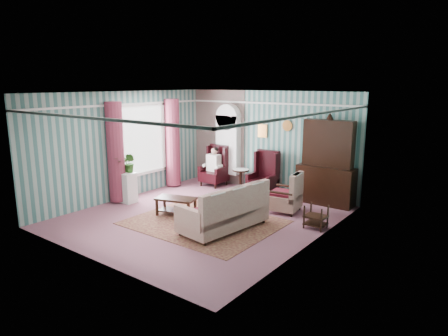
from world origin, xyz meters
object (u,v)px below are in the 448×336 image
Objects in this scene: wingback_left at (214,166)px; sofa at (224,206)px; floral_armchair at (284,191)px; seated_woman at (214,167)px; nest_table at (316,216)px; plant_stand at (126,187)px; wingback_right at (263,173)px; bookcase at (228,149)px; coffee_table at (176,206)px; dresser_hutch at (327,160)px; round_side_table at (241,179)px.

wingback_left reaches higher than sofa.
floral_armchair is at bearing -5.84° from sofa.
nest_table is (4.07, -1.55, -0.32)m from seated_woman.
wingback_right is at bearing 47.16° from plant_stand.
bookcase is 2.39× the size of coffee_table.
nest_table is at bearing -20.85° from seated_woman.
floral_armchair is (2.70, -1.34, -0.59)m from bookcase.
dresser_hutch is at bearing -10.13° from sofa.
nest_table is (0.57, -1.82, -0.91)m from dresser_hutch.
wingback_left is 1.06× the size of seated_woman.
coffee_table is at bearing -104.60° from wingback_right.
wingback_right is 1.33× the size of coffee_table.
sofa is at bearing -1.09° from plant_stand.
coffee_table is at bearing -69.48° from wingback_left.
sofa is (-1.57, -1.26, 0.26)m from nest_table.
wingback_right is at bearing 0.00° from seated_woman.
dresser_hutch is at bearing -2.11° from bookcase.
floral_armchair reaches higher than coffee_table.
floral_armchair reaches higher than nest_table.
nest_table is at bearing -26.92° from bookcase.
round_side_table is 2.91m from coffee_table.
nest_table is at bearing 13.84° from plant_stand.
round_side_table is 3.36m from plant_stand.
plant_stand is (-0.80, -2.75, -0.22)m from wingback_left.
wingback_left is 1.56× the size of plant_stand.
wingback_left is 1.17× the size of floral_armchair.
floral_armchair is 1.14× the size of coffee_table.
seated_woman is at bearing 73.78° from plant_stand.
wingback_left is at bearing 63.68° from floral_armchair.
floral_armchair is (2.95, -0.95, -0.09)m from wingback_left.
bookcase is 3.25m from dresser_hutch.
sofa is at bearing -75.07° from wingback_right.
wingback_left is at bearing 159.15° from nest_table.
floral_armchair is 2.66m from coffee_table.
round_side_table is 0.75× the size of plant_stand.
dresser_hutch is at bearing 50.81° from coffee_table.
bookcase reaches higher than floral_armchair.
wingback_left reaches higher than round_side_table.
bookcase is 1.09× the size of sofa.
bookcase is at bearing 55.14° from floral_armchair.
plant_stand is (-1.05, -3.14, -0.72)m from bookcase.
bookcase reaches higher than coffee_table.
wingback_right is (-1.75, -0.27, -0.55)m from dresser_hutch.
round_side_table is at bearing 92.60° from coffee_table.
wingback_right is at bearing -171.23° from dresser_hutch.
dresser_hutch reaches higher than plant_stand.
plant_stand is at bearing 179.79° from coffee_table.
wingback_right is 0.92m from round_side_table.
seated_woman is 1.97× the size of round_side_table.
round_side_table is 0.29× the size of sofa.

